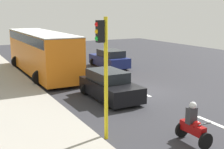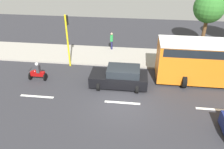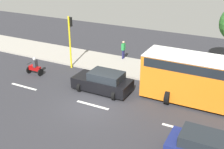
{
  "view_description": "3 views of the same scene",
  "coord_description": "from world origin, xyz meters",
  "px_view_note": "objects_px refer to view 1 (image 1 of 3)",
  "views": [
    {
      "loc": [
        9.57,
        14.32,
        4.69
      ],
      "look_at": [
        1.12,
        -1.26,
        0.93
      ],
      "focal_mm": 48.15,
      "sensor_mm": 36.0,
      "label": 1
    },
    {
      "loc": [
        -11.91,
        -0.73,
        9.18
      ],
      "look_at": [
        1.08,
        0.83,
        1.52
      ],
      "focal_mm": 35.56,
      "sensor_mm": 36.0,
      "label": 2
    },
    {
      "loc": [
        -13.81,
        -8.56,
        9.43
      ],
      "look_at": [
        2.56,
        -0.14,
        1.24
      ],
      "focal_mm": 45.12,
      "sensor_mm": 36.0,
      "label": 3
    }
  ],
  "objects_px": {
    "car_black": "(110,86)",
    "motorcycle": "(193,126)",
    "city_bus": "(41,50)",
    "car_dark_blue": "(109,59)",
    "traffic_light_corner": "(103,62)"
  },
  "relations": [
    {
      "from": "city_bus",
      "to": "traffic_light_corner",
      "type": "height_order",
      "value": "traffic_light_corner"
    },
    {
      "from": "city_bus",
      "to": "motorcycle",
      "type": "xyz_separation_m",
      "value": [
        -1.42,
        14.64,
        -1.2
      ]
    },
    {
      "from": "car_dark_blue",
      "to": "traffic_light_corner",
      "type": "distance_m",
      "value": 14.75
    },
    {
      "from": "car_dark_blue",
      "to": "motorcycle",
      "type": "height_order",
      "value": "motorcycle"
    },
    {
      "from": "car_black",
      "to": "motorcycle",
      "type": "bearing_deg",
      "value": 89.98
    },
    {
      "from": "city_bus",
      "to": "car_dark_blue",
      "type": "bearing_deg",
      "value": 179.44
    },
    {
      "from": "motorcycle",
      "to": "car_black",
      "type": "bearing_deg",
      "value": -90.02
    },
    {
      "from": "car_black",
      "to": "city_bus",
      "type": "bearing_deg",
      "value": -80.2
    },
    {
      "from": "car_dark_blue",
      "to": "car_black",
      "type": "bearing_deg",
      "value": 62.1
    },
    {
      "from": "car_dark_blue",
      "to": "motorcycle",
      "type": "distance_m",
      "value": 15.22
    },
    {
      "from": "motorcycle",
      "to": "traffic_light_corner",
      "type": "height_order",
      "value": "traffic_light_corner"
    },
    {
      "from": "city_bus",
      "to": "traffic_light_corner",
      "type": "relative_size",
      "value": 2.44
    },
    {
      "from": "car_black",
      "to": "city_bus",
      "type": "xyz_separation_m",
      "value": [
        1.42,
        -8.24,
        1.13
      ]
    },
    {
      "from": "city_bus",
      "to": "motorcycle",
      "type": "bearing_deg",
      "value": 95.55
    },
    {
      "from": "car_dark_blue",
      "to": "city_bus",
      "type": "bearing_deg",
      "value": -0.56
    }
  ]
}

